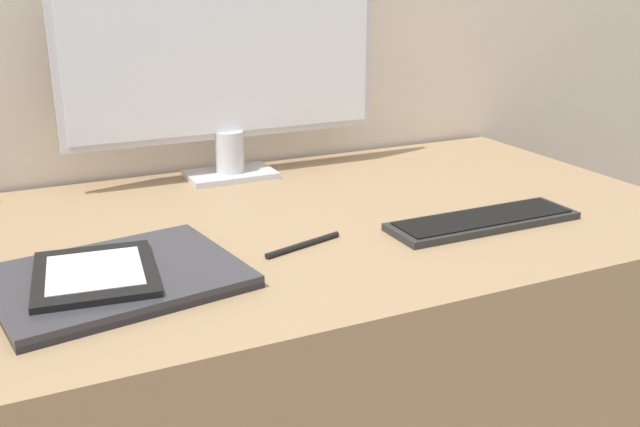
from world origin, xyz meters
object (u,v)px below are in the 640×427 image
object	(u,v)px
ereader	(95,273)
keyboard	(484,221)
laptop	(118,278)
monitor	(225,64)
pen	(301,245)

from	to	relation	value
ereader	keyboard	bearing A→B (deg)	-1.67
laptop	monitor	bearing A→B (deg)	55.04
monitor	pen	size ratio (longest dim) A/B	4.64
laptop	ereader	bearing A→B (deg)	-171.20
pen	monitor	bearing A→B (deg)	85.92
monitor	laptop	size ratio (longest dim) A/B	1.85
keyboard	ereader	bearing A→B (deg)	178.33
monitor	ereader	xyz separation A→B (m)	(-0.33, -0.44, -0.21)
laptop	ereader	distance (m)	0.03
keyboard	pen	distance (m)	0.32
laptop	keyboard	bearing A→B (deg)	-2.18
laptop	pen	distance (m)	0.28
ereader	pen	world-z (taller)	ereader
monitor	pen	xyz separation A→B (m)	(-0.03, -0.42, -0.22)
monitor	keyboard	xyz separation A→B (m)	(0.29, -0.46, -0.22)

